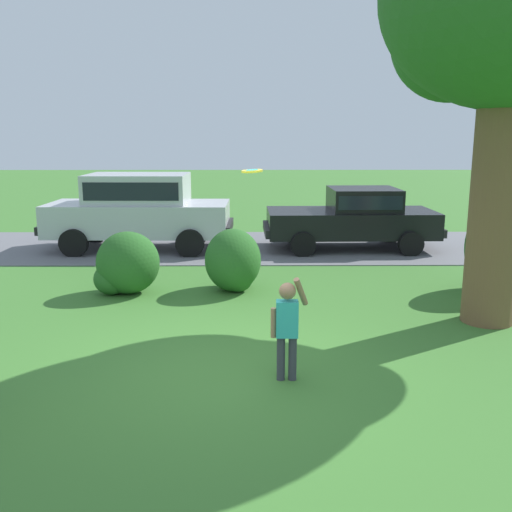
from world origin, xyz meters
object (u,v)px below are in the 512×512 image
Objects in this scene: parked_sedan at (354,216)px; parked_suv at (139,208)px; frisbee at (252,171)px; child_thrower at (287,323)px.

parked_sedan is 0.94× the size of parked_suv.
frisbee reaches higher than parked_sedan.
parked_suv is 8.60m from child_thrower.
frisbee is (-0.41, 1.09, 1.72)m from child_thrower.
child_thrower is 2.07m from frisbee.
frisbee reaches higher than parked_suv.
frisbee is at bearing -110.68° from parked_sedan.
parked_sedan reaches higher than child_thrower.
frisbee reaches higher than child_thrower.
child_thrower is 4.57× the size of frisbee.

